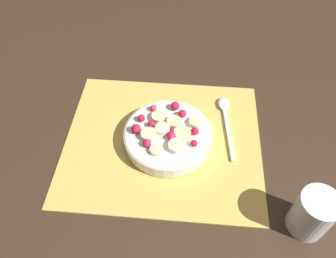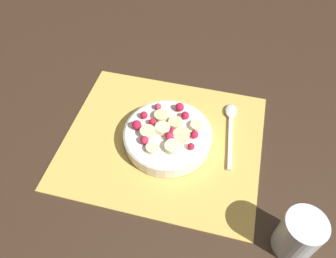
% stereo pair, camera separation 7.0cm
% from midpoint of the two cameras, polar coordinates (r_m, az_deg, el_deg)
% --- Properties ---
extents(ground_plane, '(3.00, 3.00, 0.00)m').
position_cam_midpoint_polar(ground_plane, '(0.74, 1.80, -2.26)').
color(ground_plane, '#382619').
extents(placemat, '(0.44, 0.37, 0.01)m').
position_cam_midpoint_polar(placemat, '(0.74, 1.81, -2.12)').
color(placemat, '#E0B251').
rests_on(placemat, ground_plane).
extents(fruit_bowl, '(0.19, 0.19, 0.05)m').
position_cam_midpoint_polar(fruit_bowl, '(0.72, 2.79, -1.08)').
color(fruit_bowl, silver).
rests_on(fruit_bowl, placemat).
extents(spoon, '(0.04, 0.19, 0.01)m').
position_cam_midpoint_polar(spoon, '(0.78, 13.43, 1.17)').
color(spoon, silver).
rests_on(spoon, placemat).
extents(drinking_glass, '(0.07, 0.07, 0.10)m').
position_cam_midpoint_polar(drinking_glass, '(0.64, 24.90, -16.64)').
color(drinking_glass, white).
rests_on(drinking_glass, ground_plane).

